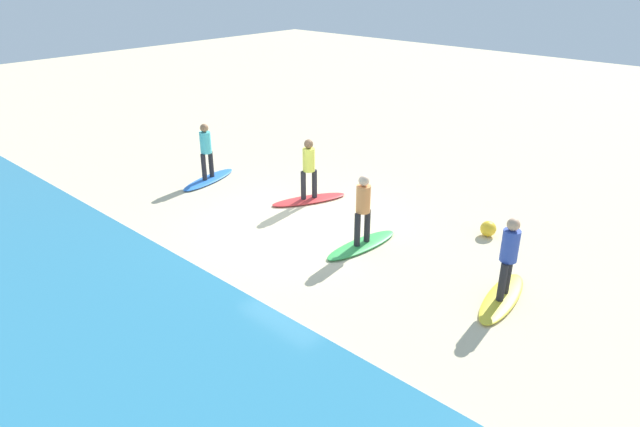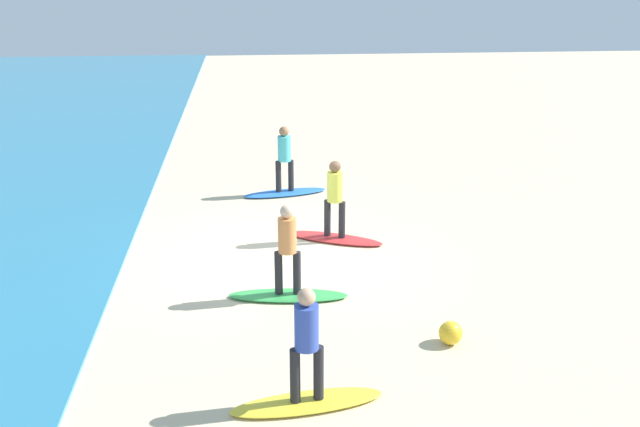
% 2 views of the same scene
% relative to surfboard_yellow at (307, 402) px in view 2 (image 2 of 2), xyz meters
% --- Properties ---
extents(ground_plane, '(60.00, 60.00, 0.00)m').
position_rel_surfboard_yellow_xyz_m(ground_plane, '(5.13, 0.22, -0.04)').
color(ground_plane, beige).
extents(surfboard_yellow, '(0.88, 2.16, 0.09)m').
position_rel_surfboard_yellow_xyz_m(surfboard_yellow, '(0.00, 0.00, 0.00)').
color(surfboard_yellow, yellow).
rests_on(surfboard_yellow, ground).
extents(surfer_yellow, '(0.32, 0.46, 1.64)m').
position_rel_surfboard_yellow_xyz_m(surfer_yellow, '(0.00, 0.00, 0.99)').
color(surfer_yellow, '#232328').
rests_on(surfer_yellow, surfboard_yellow).
extents(surfboard_green, '(0.75, 2.14, 0.09)m').
position_rel_surfboard_yellow_xyz_m(surfboard_green, '(3.36, 0.10, 0.00)').
color(surfboard_green, green).
rests_on(surfboard_green, ground).
extents(surfer_green, '(0.32, 0.46, 1.64)m').
position_rel_surfboard_yellow_xyz_m(surfer_green, '(3.36, 0.10, 0.99)').
color(surfer_green, '#232328').
rests_on(surfer_green, surfboard_green).
extents(surfboard_red, '(1.39, 2.14, 0.09)m').
position_rel_surfboard_yellow_xyz_m(surfboard_red, '(6.05, -1.01, 0.00)').
color(surfboard_red, red).
rests_on(surfboard_red, ground).
extents(surfer_red, '(0.32, 0.43, 1.64)m').
position_rel_surfboard_yellow_xyz_m(surfer_red, '(6.05, -1.01, 0.99)').
color(surfer_red, '#232328').
rests_on(surfer_red, surfboard_red).
extents(surfboard_blue, '(1.00, 2.17, 0.09)m').
position_rel_surfboard_yellow_xyz_m(surfboard_blue, '(9.28, -0.10, 0.00)').
color(surfboard_blue, blue).
rests_on(surfboard_blue, ground).
extents(surfer_blue, '(0.32, 0.45, 1.64)m').
position_rel_surfboard_yellow_xyz_m(surfer_blue, '(9.28, -0.10, 0.99)').
color(surfer_blue, '#232328').
rests_on(surfer_blue, surfboard_blue).
extents(beach_ball, '(0.37, 0.37, 0.37)m').
position_rel_surfboard_yellow_xyz_m(beach_ball, '(1.50, -2.34, 0.14)').
color(beach_ball, yellow).
rests_on(beach_ball, ground).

